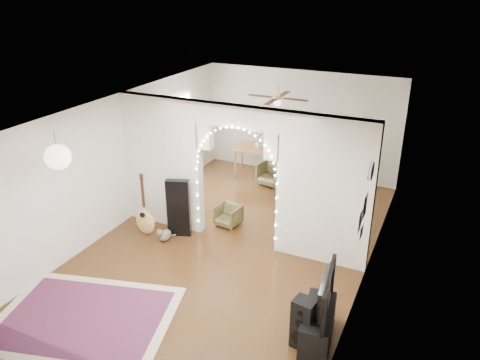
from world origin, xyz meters
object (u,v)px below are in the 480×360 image
at_px(media_console, 318,325).
at_px(dining_table, 258,150).
at_px(acoustic_guitar, 145,212).
at_px(bookcase, 331,158).
at_px(dining_chair_right, 272,174).
at_px(floor_speaker, 303,323).
at_px(dining_chair_left, 228,215).

relative_size(media_console, dining_table, 0.77).
height_order(acoustic_guitar, dining_table, acoustic_guitar).
bearing_deg(dining_table, media_console, -67.39).
bearing_deg(media_console, bookcase, 95.40).
bearing_deg(bookcase, dining_table, -170.47).
bearing_deg(bookcase, media_console, -77.08).
relative_size(bookcase, dining_chair_right, 2.16).
bearing_deg(dining_table, acoustic_guitar, -110.75).
xyz_separation_m(media_console, dining_table, (-3.11, 5.25, 0.43)).
relative_size(floor_speaker, bookcase, 0.58).
bearing_deg(acoustic_guitar, bookcase, 52.72).
height_order(floor_speaker, dining_chair_left, floor_speaker).
bearing_deg(dining_chair_left, dining_chair_right, 95.96).
relative_size(media_console, dining_chair_right, 1.63).
xyz_separation_m(floor_speaker, dining_chair_right, (-2.42, 5.03, -0.10)).
bearing_deg(dining_chair_left, bookcase, 74.02).
distance_m(bookcase, dining_table, 1.84).
bearing_deg(media_console, dining_chair_left, 128.80).
bearing_deg(acoustic_guitar, floor_speaker, -27.82).
distance_m(dining_table, dining_chair_left, 2.83).
relative_size(floor_speaker, dining_chair_left, 1.61).
bearing_deg(dining_chair_left, floor_speaker, -39.85).
bearing_deg(bookcase, dining_chair_left, -113.78).
bearing_deg(acoustic_guitar, media_console, -24.44).
distance_m(floor_speaker, dining_table, 6.21).
relative_size(acoustic_guitar, dining_chair_right, 1.82).
height_order(media_console, dining_chair_right, dining_chair_right).
bearing_deg(dining_table, dining_chair_left, -88.19).
bearing_deg(media_console, floor_speaker, -133.99).
distance_m(floor_speaker, bookcase, 5.88).
relative_size(media_console, dining_chair_left, 2.10).
relative_size(media_console, bookcase, 0.75).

